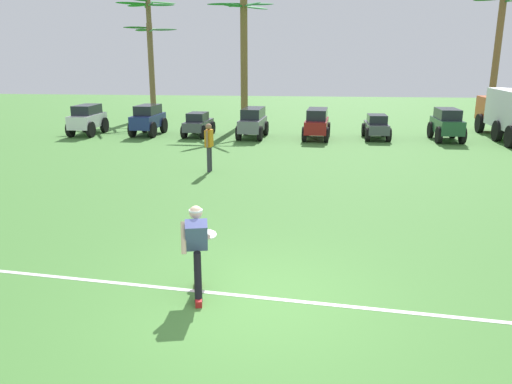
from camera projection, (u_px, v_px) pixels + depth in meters
ground_plane at (252, 301)px, 7.67m from camera, size 80.00×80.00×0.00m
field_line_paint at (253, 297)px, 7.80m from camera, size 24.94×2.86×0.01m
frisbee_thrower at (197, 246)px, 7.77m from camera, size 0.47×1.16×1.39m
frisbee_in_flight at (208, 234)px, 8.50m from camera, size 0.37×0.37×0.09m
teammate_near_sideline at (209, 143)px, 15.99m from camera, size 0.24×0.50×1.56m
parked_car_slot_a at (87, 119)px, 23.62m from camera, size 1.18×2.36×1.40m
parked_car_slot_b at (148, 119)px, 23.54m from camera, size 1.27×2.40×1.40m
parked_car_slot_c at (198, 124)px, 23.22m from camera, size 1.24×2.26×1.10m
parked_car_slot_d at (253, 122)px, 22.74m from camera, size 1.30×2.46×1.34m
parked_car_slot_e at (317, 123)px, 22.39m from camera, size 1.32×2.47×1.34m
parked_car_slot_f at (376, 126)px, 22.43m from camera, size 1.08×2.20×1.10m
parked_car_slot_g at (447, 124)px, 21.94m from camera, size 1.18×2.36×1.40m
box_truck at (509, 112)px, 22.14m from camera, size 1.55×5.94×2.20m
palm_tree_far_left at (151, 63)px, 30.29m from camera, size 3.13×3.31×5.51m
palm_tree_left_of_centre at (150, 44)px, 29.60m from camera, size 3.18×3.19×6.93m
palm_tree_right_of_centre at (244, 52)px, 26.27m from camera, size 3.50×3.45×6.51m
palm_tree_far_right at (497, 51)px, 27.62m from camera, size 2.91×3.01×6.94m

